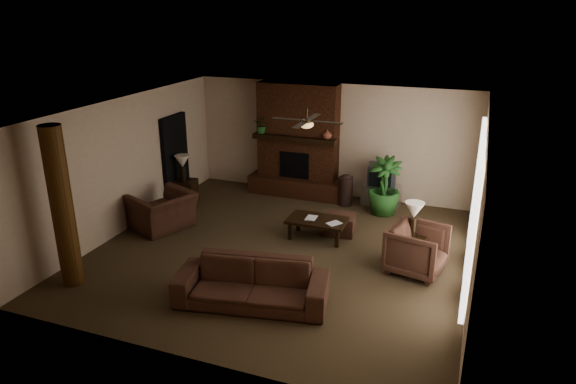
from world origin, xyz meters
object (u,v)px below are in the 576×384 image
at_px(floor_vase, 346,188).
at_px(lamp_right, 414,213).
at_px(armchair_right, 417,247).
at_px(tv_stand, 381,195).
at_px(lamp_left, 182,163).
at_px(side_table_right, 412,248).
at_px(log_column, 62,208).
at_px(armchair_left, 162,205).
at_px(ottoman, 340,224).
at_px(sofa, 252,277).
at_px(floor_plant, 383,198).
at_px(side_table_left, 186,191).
at_px(coffee_table, 317,222).

xyz_separation_m(floor_vase, lamp_right, (1.89, -2.45, 0.57)).
bearing_deg(armchair_right, tv_stand, 32.93).
xyz_separation_m(lamp_left, side_table_right, (5.61, -1.20, -0.73)).
relative_size(armchair_right, side_table_right, 1.76).
relative_size(log_column, lamp_right, 4.31).
height_order(armchair_right, floor_vase, armchair_right).
bearing_deg(tv_stand, floor_vase, -149.62).
xyz_separation_m(armchair_left, ottoman, (3.63, 1.09, -0.33)).
relative_size(tv_stand, lamp_right, 1.31).
height_order(sofa, floor_vase, sofa).
bearing_deg(lamp_right, floor_plant, 112.95).
xyz_separation_m(tv_stand, lamp_right, (1.08, -2.73, 0.75)).
distance_m(armchair_right, ottoman, 2.10).
bearing_deg(side_table_left, armchair_right, -15.73).
bearing_deg(armchair_right, log_column, 125.40).
relative_size(coffee_table, floor_plant, 0.90).
xyz_separation_m(sofa, tv_stand, (1.13, 5.05, -0.23)).
distance_m(armchair_right, tv_stand, 3.31).
bearing_deg(floor_vase, floor_plant, -13.38).
xyz_separation_m(ottoman, side_table_right, (1.61, -0.80, 0.08)).
bearing_deg(tv_stand, floor_plant, -63.53).
height_order(log_column, floor_plant, log_column).
xyz_separation_m(ottoman, lamp_left, (-4.01, 0.39, 0.80)).
distance_m(log_column, lamp_right, 6.10).
height_order(sofa, tv_stand, sofa).
height_order(sofa, side_table_right, sofa).
xyz_separation_m(sofa, lamp_left, (-3.39, 3.54, 0.53)).
distance_m(armchair_right, side_table_left, 5.96).
bearing_deg(log_column, floor_vase, 56.39).
relative_size(sofa, lamp_right, 3.74).
height_order(armchair_left, ottoman, armchair_left).
xyz_separation_m(armchair_left, side_table_right, (5.24, 0.29, -0.26)).
xyz_separation_m(floor_plant, side_table_left, (-4.65, -0.95, -0.10)).
height_order(armchair_right, lamp_left, lamp_left).
distance_m(coffee_table, side_table_right, 2.01).
bearing_deg(side_table_right, sofa, -133.56).
xyz_separation_m(log_column, ottoman, (3.81, 3.64, -1.20)).
relative_size(sofa, lamp_left, 3.74).
distance_m(log_column, armchair_right, 6.13).
bearing_deg(side_table_left, ottoman, -6.44).
relative_size(log_column, floor_vase, 3.64).
distance_m(coffee_table, floor_vase, 2.06).
distance_m(floor_vase, side_table_right, 3.09).
bearing_deg(coffee_table, lamp_right, -11.23).
relative_size(ottoman, lamp_right, 0.92).
xyz_separation_m(log_column, side_table_right, (5.41, 2.84, -1.12)).
bearing_deg(side_table_right, lamp_right, -137.42).
xyz_separation_m(log_column, lamp_left, (-0.20, 4.04, -0.40)).
height_order(side_table_right, lamp_right, lamp_right).
distance_m(side_table_left, side_table_right, 5.75).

